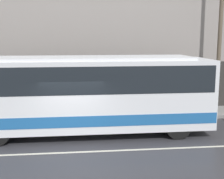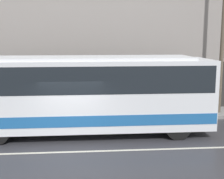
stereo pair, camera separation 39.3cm
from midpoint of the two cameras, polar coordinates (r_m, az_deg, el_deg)
The scene contains 7 objects.
ground_plane at distance 11.83m, azimuth -6.59°, elevation -11.29°, with size 60.00×60.00×0.00m, color #333338.
sidewalk at distance 16.67m, azimuth -6.07°, elevation -4.75°, with size 60.00×2.20×0.17m.
building_facade at distance 17.44m, azimuth -6.31°, elevation 13.77°, with size 60.00×0.35×11.37m.
lane_stripe at distance 11.83m, azimuth -6.60°, elevation -11.28°, with size 54.00×0.14×0.01m.
transit_bus at distance 13.46m, azimuth -5.13°, elevation -0.29°, with size 11.32×2.62×3.38m.
utility_pole_near at distance 17.50m, azimuth 20.15°, elevation 8.18°, with size 0.21×0.21×7.55m.
pedestrian_waiting at distance 16.76m, azimuth -14.66°, elevation -1.69°, with size 0.36×0.36×1.79m.
Camera 2 is at (0.61, -11.06, 4.22)m, focal length 50.00 mm.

